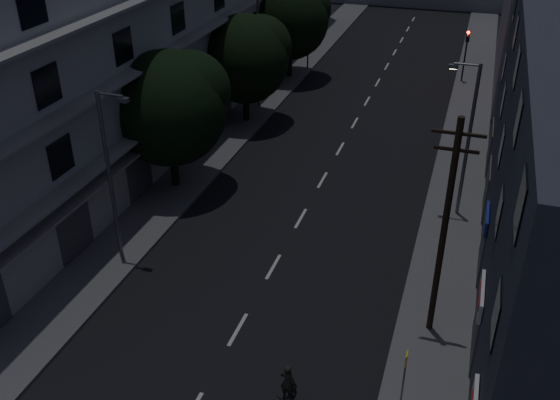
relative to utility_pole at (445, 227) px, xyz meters
The scene contains 17 objects.
ground 18.41m from the utility_pole, 114.26° to the left, with size 160.00×160.00×0.00m, color black.
sidewalk_left 22.44m from the utility_pole, 132.43° to the left, with size 3.00×90.00×0.15m, color #565659.
sidewalk_right 16.88m from the utility_pole, 89.27° to the left, with size 3.00×90.00×0.15m, color #565659.
lane_markings 24.09m from the utility_pole, 108.01° to the left, with size 0.15×60.50×0.01m.
building_left 21.45m from the utility_pole, 154.52° to the left, with size 7.00×36.00×14.00m.
building_far_right 33.56m from the utility_pole, 81.93° to the left, with size 6.00×20.00×13.00m, color slate.
tree_near 16.93m from the utility_pole, 152.08° to the left, with size 6.24×6.24×7.70m.
tree_mid 23.26m from the utility_pole, 128.67° to the left, with size 5.94×5.94×7.30m.
tree_far 31.69m from the utility_pole, 117.21° to the left, with size 6.27×6.27×7.76m.
traffic_signal_far_right 31.30m from the utility_pole, 91.44° to the left, with size 0.28×0.37×4.10m.
traffic_signal_far_left 33.57m from the utility_pole, 114.08° to the left, with size 0.28×0.37×4.10m.
street_lamp_left_near 14.36m from the utility_pole, behind, with size 1.51×0.25×8.00m.
street_lamp_right 9.53m from the utility_pole, 88.34° to the left, with size 1.51×0.25×8.00m.
street_lamp_left_far 25.41m from the utility_pole, 124.79° to the left, with size 1.51×0.25×8.00m.
utility_pole is the anchor object (origin of this frame).
bus_stop_sign 5.43m from the utility_pole, 96.33° to the right, with size 0.06×0.35×2.52m.
cyclist 8.09m from the utility_pole, 127.61° to the right, with size 0.71×1.57×1.93m.
Camera 1 is at (7.50, -11.18, 16.88)m, focal length 40.00 mm.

